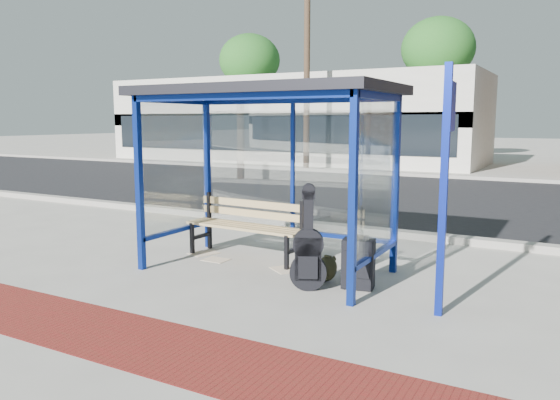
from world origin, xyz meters
The scene contains 19 objects.
ground centered at (0.00, 0.00, 0.00)m, with size 120.00×120.00×0.00m, color #B2ADA0.
brick_paver_strip centered at (0.00, -2.60, 0.01)m, with size 60.00×1.00×0.01m, color maroon.
curb_near centered at (0.00, 2.90, 0.06)m, with size 60.00×0.25×0.12m, color gray.
street_asphalt centered at (0.00, 8.00, 0.00)m, with size 60.00×10.00×0.00m, color black.
curb_far centered at (0.00, 13.10, 0.06)m, with size 60.00×0.25×0.12m, color gray.
far_sidewalk centered at (0.00, 15.00, 0.00)m, with size 60.00×4.00×0.01m, color #B2ADA0.
bus_shelter centered at (0.00, 0.07, 2.07)m, with size 3.30×1.80×2.42m.
storefront_white centered at (-9.00, 17.99, 2.00)m, with size 18.00×6.04×4.00m.
tree_left centered at (-14.00, 22.00, 5.45)m, with size 3.60×3.60×7.03m.
tree_mid centered at (-3.00, 22.00, 5.45)m, with size 3.60×3.60×7.03m.
utility_pole_west centered at (-6.00, 13.40, 4.11)m, with size 1.60×0.24×8.00m.
bench centered at (-0.60, 0.48, 0.50)m, with size 1.90×0.57×0.89m.
guitar_bag centered at (0.85, -0.49, 0.44)m, with size 0.45×0.30×1.19m.
suitcase centered at (1.35, -0.15, 0.30)m, with size 0.41×0.31×0.65m.
backpack centered at (0.90, -0.07, 0.15)m, with size 0.31×0.29×0.32m.
sign_post centered at (2.41, -0.59, 1.43)m, with size 0.11×0.32×2.54m.
newspaper_a centered at (-1.30, 0.36, 0.00)m, with size 0.41×0.32×0.01m, color white.
newspaper_b centered at (-0.91, 0.12, 0.00)m, with size 0.35×0.28×0.01m, color white.
newspaper_c centered at (0.20, 0.15, 0.00)m, with size 0.38×0.30×0.01m, color white.
Camera 1 is at (3.58, -6.10, 1.99)m, focal length 35.00 mm.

